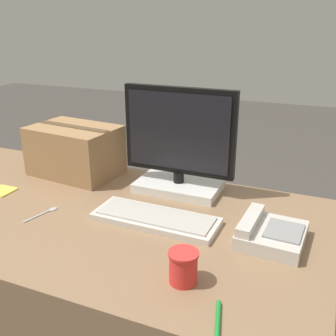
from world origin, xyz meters
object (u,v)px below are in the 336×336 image
Objects in this scene: cardboard_box at (75,150)px; pen_marker at (218,321)px; spoon at (46,212)px; sticky_note_pad at (2,191)px; paper_cup_right at (183,267)px; keyboard at (155,218)px; desk_phone at (270,234)px; monitor at (179,150)px.

pen_marker is (0.87, -0.68, -0.10)m from cardboard_box.
pen_marker is at bearing -98.26° from spoon.
cardboard_box is at bearing 60.52° from sticky_note_pad.
paper_cup_right is at bearing -145.25° from pen_marker.
keyboard is at bearing 0.98° from sticky_note_pad.
desk_phone is at bearing -67.93° from spoon.
keyboard is 3.08× the size of spoon.
paper_cup_right reaches higher than keyboard.
sticky_note_pad reaches higher than spoon.
cardboard_box reaches higher than keyboard.
monitor is 0.79m from pen_marker.
keyboard is at bearing -28.11° from cardboard_box.
paper_cup_right is 0.94m from sticky_note_pad.
spoon is (-0.40, -0.09, -0.01)m from keyboard.
monitor is at bearing 24.07° from sticky_note_pad.
sticky_note_pad is at bearing -178.04° from keyboard.
keyboard is 0.35m from paper_cup_right.
spoon is (-0.61, 0.18, -0.05)m from paper_cup_right.
spoon is at bearing -168.62° from desk_phone.
paper_cup_right reaches higher than spoon.
pen_marker is (0.37, -0.68, -0.17)m from monitor.
keyboard is at bearing -63.13° from spoon.
pen_marker reaches higher than spoon.
desk_phone is 2.41× the size of paper_cup_right.
sticky_note_pad is (-1.08, -0.03, -0.03)m from desk_phone.
spoon is at bearing -71.36° from cardboard_box.
cardboard_box is at bearing 152.88° from keyboard.
paper_cup_right is 0.69× the size of pen_marker.
desk_phone is 1.08m from sticky_note_pad.
spoon is (-0.79, -0.11, -0.03)m from desk_phone.
cardboard_box reaches higher than paper_cup_right.
paper_cup_right is 0.99× the size of sticky_note_pad.
pen_marker is (-0.05, -0.42, -0.02)m from desk_phone.
keyboard is 3.30× the size of pen_marker.
keyboard is (0.03, -0.29, -0.16)m from monitor.
keyboard is at bearing -173.67° from desk_phone.
cardboard_box is at bearing 167.32° from desk_phone.
monitor is 4.93× the size of paper_cup_right.
monitor is at bearing 96.05° from keyboard.
desk_phone is at bearing 159.17° from pen_marker.
desk_phone is at bearing -32.43° from monitor.
monitor reaches higher than keyboard.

